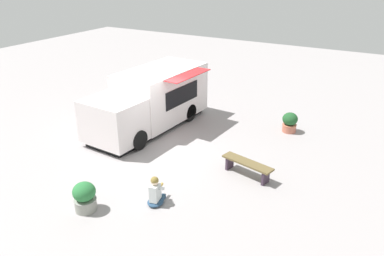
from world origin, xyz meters
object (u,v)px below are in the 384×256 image
object	(u,v)px
food_truck	(151,101)
planter_flowering_near	(290,122)
plaza_bench	(247,165)
person_customer	(156,193)
planter_flowering_far	(85,197)

from	to	relation	value
food_truck	planter_flowering_near	world-z (taller)	food_truck
planter_flowering_near	plaza_bench	xyz separation A→B (m)	(3.97, -0.14, -0.03)
person_customer	planter_flowering_near	xyz separation A→B (m)	(-6.59, 1.74, 0.07)
planter_flowering_near	planter_flowering_far	bearing A→B (deg)	-22.33
food_truck	plaza_bench	xyz separation A→B (m)	(1.72, 4.82, -0.69)
person_customer	plaza_bench	bearing A→B (deg)	148.58
planter_flowering_near	plaza_bench	distance (m)	3.97
planter_flowering_far	plaza_bench	size ratio (longest dim) A/B	0.48
food_truck	planter_flowering_near	xyz separation A→B (m)	(-2.25, 4.96, -0.66)
food_truck	planter_flowering_far	bearing A→B (deg)	17.74
person_customer	food_truck	bearing A→B (deg)	-143.45
planter_flowering_near	person_customer	bearing A→B (deg)	-14.82
person_customer	planter_flowering_near	distance (m)	6.82
plaza_bench	person_customer	bearing A→B (deg)	-31.42
food_truck	plaza_bench	world-z (taller)	food_truck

